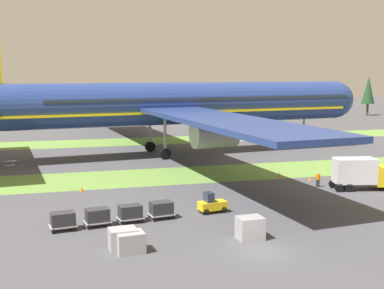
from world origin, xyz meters
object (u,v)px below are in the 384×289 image
Objects in this scene: cargo_dolly_fourth at (63,220)px; uld_container_0 at (123,239)px; airliner at (170,104)px; cargo_dolly_second at (130,212)px; taxiway_marker_3 at (310,179)px; baggage_tug at (212,204)px; uld_container_2 at (250,228)px; taxiway_marker_0 at (82,189)px; catering_truck at (362,173)px; uld_container_1 at (130,242)px; cargo_dolly_lead at (161,209)px; ground_crew_marshaller at (318,179)px; taxiway_marker_2 at (280,175)px; cargo_dolly_third at (97,216)px.

uld_container_0 reaches higher than cargo_dolly_fourth.
airliner is 40.43m from cargo_dolly_fourth.
cargo_dolly_second is at bearing -24.37° from airliner.
baggage_tug is at bearing -146.46° from taxiway_marker_3.
uld_container_2 is 23.20m from taxiway_marker_0.
catering_truck is 3.64× the size of uld_container_1.
uld_container_1 is (-3.92, -7.84, -0.16)m from cargo_dolly_lead.
uld_container_1 is (0.45, -0.66, -0.05)m from uld_container_0.
ground_crew_marshaller is 6.50m from taxiway_marker_2.
cargo_dolly_lead is 1.00× the size of cargo_dolly_fourth.
ground_crew_marshaller reaches higher than uld_container_1.
airliner is 33.75m from catering_truck.
uld_container_1 is (1.82, -7.01, -0.16)m from cargo_dolly_third.
cargo_dolly_third is 1.20× the size of uld_container_1.
airliner is 44.37m from uld_container_0.
ground_crew_marshaller is 3.01× the size of taxiway_marker_0.
cargo_dolly_third is at bearing -90.00° from cargo_dolly_lead.
baggage_tug is at bearing 90.00° from cargo_dolly_fourth.
baggage_tug reaches higher than taxiway_marker_0.
cargo_dolly_second is at bearing 81.96° from uld_container_1.
taxiway_marker_0 is at bearing 174.89° from cargo_dolly_third.
cargo_dolly_second is (-11.41, -35.04, -7.27)m from airliner.
uld_container_2 is 3.45× the size of taxiway_marker_0.
baggage_tug is 12.23m from uld_container_0.
uld_container_1 is 3.26× the size of taxiway_marker_2.
cargo_dolly_third is at bearing 90.00° from cargo_dolly_fourth.
taxiway_marker_0 is at bearing 96.11° from uld_container_0.
uld_container_1 is (-12.46, -42.47, -7.43)m from airliner.
airliner is 35.61× the size of cargo_dolly_fourth.
cargo_dolly_fourth is 0.33× the size of catering_truck.
taxiway_marker_2 is 3.87m from taxiway_marker_3.
taxiway_marker_3 is (2.70, -2.77, -0.07)m from taxiway_marker_2.
ground_crew_marshaller reaches higher than taxiway_marker_0.
uld_container_2 is 4.25× the size of taxiway_marker_3.
cargo_dolly_second is (-2.87, -0.42, 0.00)m from cargo_dolly_lead.
airliner reaches higher than cargo_dolly_second.
catering_truck is at bearing -55.09° from taxiway_marker_2.
baggage_tug is 1.38× the size of uld_container_0.
cargo_dolly_third is 27.06m from ground_crew_marshaller.
airliner is 180.99× the size of taxiway_marker_3.
airliner is 35.61× the size of cargo_dolly_second.
airliner is at bearing 165.74° from baggage_tug.
ground_crew_marshaller is 0.87× the size of uld_container_0.
cargo_dolly_lead is at bearing -135.64° from ground_crew_marshaller.
taxiway_marker_3 is (20.73, 11.16, -0.68)m from cargo_dolly_lead.
ground_crew_marshaller reaches higher than cargo_dolly_lead.
cargo_dolly_fourth is 1.20× the size of uld_container_1.
baggage_tug is 12.34m from uld_container_1.
taxiway_marker_0 is (2.14, 13.70, -0.63)m from cargo_dolly_fourth.
catering_truck is at bearing 34.47° from uld_container_2.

